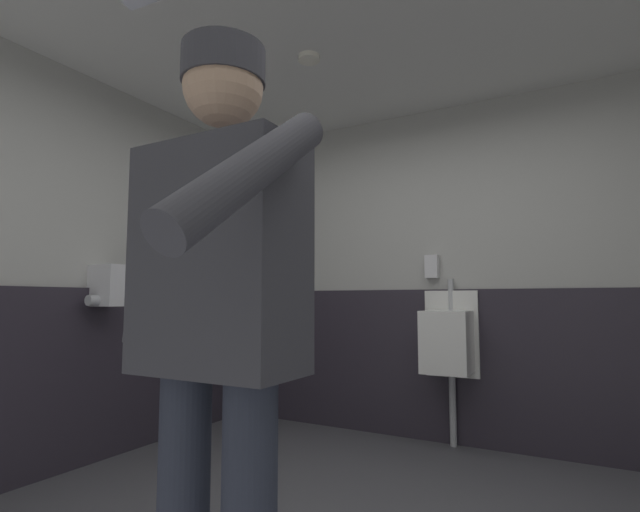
{
  "coord_description": "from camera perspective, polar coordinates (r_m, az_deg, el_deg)",
  "views": [
    {
      "loc": [
        0.89,
        -1.8,
        1.08
      ],
      "look_at": [
        0.02,
        -0.22,
        1.25
      ],
      "focal_mm": 26.44,
      "sensor_mm": 36.0,
      "label": 1
    }
  ],
  "objects": [
    {
      "name": "wainscot_band_left",
      "position": [
        3.45,
        -29.73,
        -12.98
      ],
      "size": [
        0.03,
        3.8,
        1.16
      ],
      "primitive_type": "cube",
      "color": "#2D2833",
      "rests_on": "ground_plane"
    },
    {
      "name": "hand_dryer",
      "position": [
        3.49,
        -24.26,
        -3.35
      ],
      "size": [
        0.24,
        0.23,
        0.28
      ],
      "color": "silver"
    },
    {
      "name": "wall_back",
      "position": [
        3.87,
        15.5,
        -1.72
      ],
      "size": [
        4.63,
        0.12,
        2.62
      ],
      "primitive_type": "cube",
      "color": "#B2B2AD",
      "rests_on": "ground_plane"
    },
    {
      "name": "downlight_far",
      "position": [
        3.23,
        -1.34,
        22.8
      ],
      "size": [
        0.14,
        0.14,
        0.03
      ],
      "primitive_type": "cylinder",
      "color": "white"
    },
    {
      "name": "urinal_solo",
      "position": [
        3.66,
        15.24,
        -9.89
      ],
      "size": [
        0.4,
        0.34,
        1.24
      ],
      "color": "white",
      "rests_on": "ground_plane"
    },
    {
      "name": "wainscot_band_back",
      "position": [
        3.82,
        15.51,
        -12.64
      ],
      "size": [
        4.03,
        0.03,
        1.16
      ],
      "primitive_type": "cube",
      "color": "#2D2833",
      "rests_on": "ground_plane"
    },
    {
      "name": "wall_left",
      "position": [
        3.48,
        -29.83,
        -0.84
      ],
      "size": [
        0.12,
        4.4,
        2.62
      ],
      "primitive_type": "cube",
      "color": "#B2B2AD",
      "rests_on": "ground_plane"
    },
    {
      "name": "soap_dispenser",
      "position": [
        3.8,
        13.39,
        -1.25
      ],
      "size": [
        0.1,
        0.07,
        0.18
      ],
      "primitive_type": "cube",
      "color": "silver"
    },
    {
      "name": "person",
      "position": [
        1.29,
        -12.36,
        -6.06
      ],
      "size": [
        0.67,
        0.6,
        1.79
      ],
      "color": "#2D3342",
      "rests_on": "ground_plane"
    }
  ]
}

